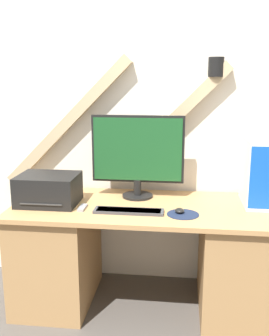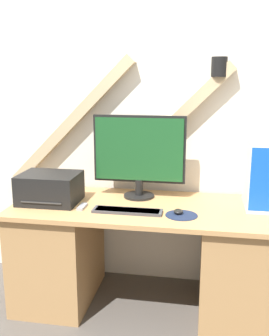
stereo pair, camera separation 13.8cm
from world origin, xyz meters
The scene contains 9 objects.
wall_back centered at (0.00, 0.79, 1.35)m, with size 6.40×0.16×2.70m.
desk centered at (0.00, 0.37, 0.38)m, with size 1.76×0.74×0.73m.
monitor centered at (-0.07, 0.55, 1.05)m, with size 0.64×0.22×0.58m.
keyboard centered at (-0.09, 0.22, 0.74)m, with size 0.44×0.11×0.02m.
mousepad centered at (0.25, 0.22, 0.73)m, with size 0.20×0.20×0.00m.
mouse centered at (0.23, 0.24, 0.75)m, with size 0.06×0.07×0.03m.
computer_tower centered at (0.72, 0.49, 0.95)m, with size 0.16×0.35×0.44m.
printer centered at (-0.65, 0.33, 0.83)m, with size 0.39×0.32×0.20m.
remote_control centered at (-0.40, 0.25, 0.74)m, with size 0.04×0.12×0.02m.
Camera 2 is at (0.36, -2.08, 1.56)m, focal length 42.00 mm.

